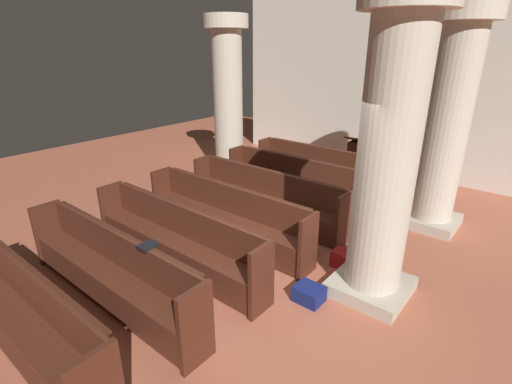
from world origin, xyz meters
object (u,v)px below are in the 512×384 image
at_px(kneeler_box_red, 345,259).
at_px(pew_row_4, 176,237).
at_px(pillar_aisle_side, 448,119).
at_px(pew_row_6, 20,310).
at_px(pew_row_0, 322,168).
at_px(hymn_book, 148,246).
at_px(pew_row_2, 265,195).
at_px(pew_row_1, 296,180).
at_px(lectern, 354,162).
at_px(pew_row_3, 226,213).
at_px(pillar_far_side, 228,96).
at_px(kneeler_box_navy, 309,294).
at_px(pillar_aisle_rear, 388,152).
at_px(pew_row_5, 110,268).

bearing_deg(kneeler_box_red, pew_row_4, -141.28).
bearing_deg(pillar_aisle_side, pew_row_6, -112.78).
relative_size(pew_row_0, hymn_book, 15.22).
bearing_deg(kneeler_box_red, hymn_book, -118.94).
xyz_separation_m(pew_row_2, hymn_book, (0.60, -2.94, 0.45)).
bearing_deg(pew_row_6, pew_row_0, 90.00).
bearing_deg(pew_row_6, pew_row_1, 90.00).
height_order(pillar_aisle_side, hymn_book, pillar_aisle_side).
bearing_deg(pew_row_4, lectern, 86.53).
xyz_separation_m(pew_row_3, pew_row_6, (0.00, -3.13, 0.00)).
height_order(pew_row_1, pillar_far_side, pillar_far_side).
distance_m(pew_row_2, pew_row_6, 4.17).
bearing_deg(pillar_aisle_side, pew_row_1, -164.66).
height_order(pew_row_3, lectern, lectern).
bearing_deg(pew_row_4, pillar_aisle_side, 56.98).
height_order(pillar_aisle_side, kneeler_box_red, pillar_aisle_side).
distance_m(pillar_far_side, hymn_book, 5.58).
distance_m(pew_row_1, kneeler_box_red, 2.52).
xyz_separation_m(pew_row_6, hymn_book, (0.60, 1.23, 0.45)).
height_order(pillar_aisle_side, kneeler_box_navy, pillar_aisle_side).
bearing_deg(pew_row_0, pillar_aisle_rear, -50.10).
relative_size(pew_row_4, kneeler_box_navy, 9.12).
height_order(pillar_aisle_rear, hymn_book, pillar_aisle_rear).
bearing_deg(pillar_aisle_side, pew_row_4, -123.02).
bearing_deg(hymn_book, pillar_aisle_side, 68.11).
distance_m(pew_row_0, pew_row_3, 3.13).
bearing_deg(pew_row_2, kneeler_box_navy, -38.62).
bearing_deg(pillar_far_side, kneeler_box_red, -26.71).
distance_m(pillar_aisle_side, pillar_aisle_rear, 2.59).
relative_size(pew_row_5, kneeler_box_navy, 9.12).
height_order(pew_row_1, pillar_aisle_rear, pillar_aisle_rear).
distance_m(pew_row_5, pillar_far_side, 5.55).
bearing_deg(pew_row_4, hymn_book, -55.11).
distance_m(pew_row_0, kneeler_box_navy, 4.14).
distance_m(pew_row_0, pew_row_6, 6.25).
height_order(lectern, hymn_book, lectern).
xyz_separation_m(pew_row_1, lectern, (0.31, 2.01, -0.04)).
bearing_deg(pew_row_6, pew_row_2, 90.00).
distance_m(pew_row_0, hymn_book, 5.08).
distance_m(pew_row_4, pillar_aisle_rear, 3.11).
relative_size(pew_row_6, pillar_aisle_rear, 0.88).
height_order(pew_row_6, kneeler_box_navy, pew_row_6).
relative_size(pew_row_5, kneeler_box_red, 9.03).
relative_size(pew_row_2, pillar_far_side, 0.88).
height_order(pew_row_5, pillar_aisle_rear, pillar_aisle_rear).
distance_m(pew_row_3, pillar_far_side, 3.90).
bearing_deg(kneeler_box_navy, hymn_book, -133.93).
xyz_separation_m(pew_row_0, pillar_aisle_rear, (2.47, -2.96, 1.44)).
distance_m(pew_row_4, pillar_aisle_side, 4.76).
bearing_deg(pew_row_6, pew_row_5, 90.00).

